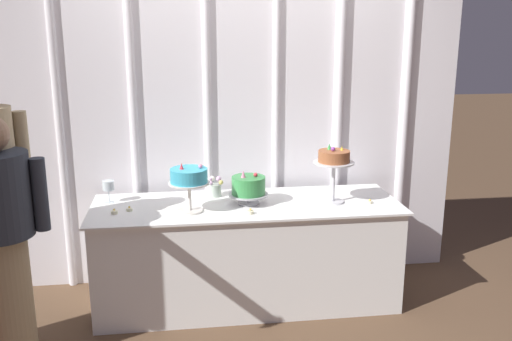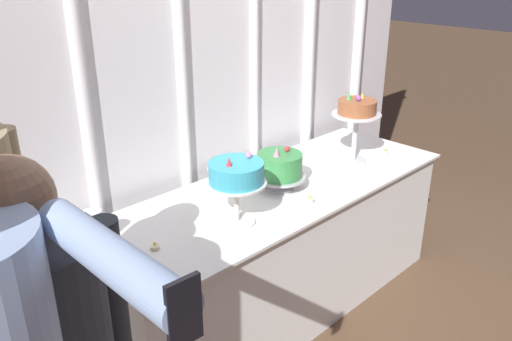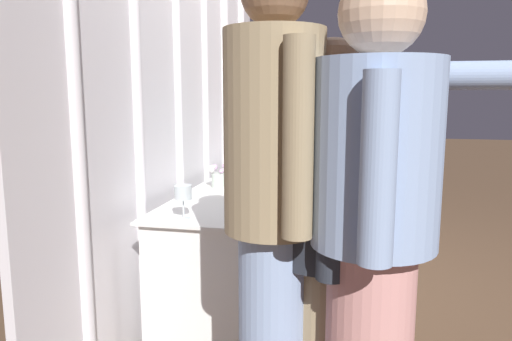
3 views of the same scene
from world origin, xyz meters
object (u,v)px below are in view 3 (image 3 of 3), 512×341
at_px(flower_vase, 219,178).
at_px(wine_glass, 183,193).
at_px(guest_man_dark_suit, 329,256).
at_px(guest_man_pink_jacket, 273,213).
at_px(tealight_far_right, 296,163).
at_px(cake_table, 260,239).
at_px(tealight_near_left, 237,211).
at_px(guest_girl_blue_dress, 375,243).
at_px(tealight_far_left, 241,216).
at_px(cake_display_rightmost, 283,130).
at_px(tealight_near_right, 295,182).
at_px(cake_display_center, 261,164).
at_px(cake_display_leftmost, 267,156).

bearing_deg(flower_vase, wine_glass, -175.88).
distance_m(guest_man_dark_suit, guest_man_pink_jacket, 0.24).
bearing_deg(tealight_far_right, cake_table, 172.29).
xyz_separation_m(tealight_near_left, guest_girl_blue_dress, (-0.84, -0.62, 0.14)).
xyz_separation_m(wine_glass, tealight_far_left, (0.06, -0.25, -0.11)).
bearing_deg(flower_vase, tealight_far_left, -155.66).
height_order(tealight_far_right, guest_girl_blue_dress, guest_girl_blue_dress).
bearing_deg(guest_man_pink_jacket, cake_display_rightmost, 8.35).
distance_m(cake_table, wine_glass, 1.08).
xyz_separation_m(tealight_near_right, guest_girl_blue_dress, (-1.63, -0.45, 0.14)).
bearing_deg(cake_display_center, guest_man_pink_jacket, -166.96).
relative_size(cake_display_leftmost, cake_display_rightmost, 0.81).
xyz_separation_m(tealight_far_right, guest_man_dark_suit, (-2.32, -0.42, 0.04)).
height_order(cake_table, guest_man_dark_suit, guest_man_dark_suit).
xyz_separation_m(cake_display_leftmost, tealight_near_left, (-0.40, 0.07, -0.22)).
relative_size(cake_display_center, tealight_far_right, 7.26).
relative_size(tealight_near_right, guest_man_dark_suit, 0.03).
bearing_deg(tealight_far_left, flower_vase, 24.34).
xyz_separation_m(flower_vase, tealight_near_right, (0.20, -0.44, -0.05)).
distance_m(cake_display_rightmost, tealight_near_right, 0.69).
height_order(wine_glass, tealight_near_right, wine_glass).
bearing_deg(cake_display_center, cake_display_rightmost, -4.47).
xyz_separation_m(tealight_near_left, tealight_near_right, (0.79, -0.17, 0.00)).
relative_size(tealight_far_right, guest_girl_blue_dress, 0.02).
bearing_deg(cake_display_rightmost, cake_table, 175.04).
relative_size(flower_vase, guest_man_pink_jacket, 0.09).
bearing_deg(guest_girl_blue_dress, tealight_near_right, 15.34).
bearing_deg(guest_man_pink_jacket, wine_glass, 41.41).
bearing_deg(guest_man_dark_suit, guest_girl_blue_dress, -140.79).
relative_size(cake_display_rightmost, tealight_far_left, 9.51).
bearing_deg(guest_man_dark_suit, tealight_near_left, 35.64).
bearing_deg(tealight_near_left, tealight_far_left, -154.74).
bearing_deg(flower_vase, guest_man_pink_jacket, -156.62).
distance_m(cake_display_center, guest_man_dark_suit, 1.57).
relative_size(cake_display_center, tealight_near_right, 6.39).
height_order(wine_glass, guest_man_pink_jacket, guest_man_pink_jacket).
bearing_deg(wine_glass, tealight_far_left, -76.43).
distance_m(tealight_far_left, guest_man_dark_suit, 0.73).
xyz_separation_m(flower_vase, guest_man_dark_suit, (-1.26, -0.75, -0.01)).
relative_size(tealight_near_right, guest_man_pink_jacket, 0.03).
bearing_deg(cake_display_center, tealight_near_left, -176.70).
relative_size(wine_glass, tealight_near_left, 3.73).
relative_size(cake_display_leftmost, tealight_near_left, 7.97).
xyz_separation_m(cake_table, cake_display_rightmost, (0.60, -0.05, 0.67)).
bearing_deg(cake_display_leftmost, wine_glass, 153.34).
distance_m(tealight_near_right, guest_man_pink_jacket, 1.56).
xyz_separation_m(cake_display_center, guest_girl_blue_dress, (-1.65, -0.67, 0.03)).
bearing_deg(flower_vase, guest_girl_blue_dress, -148.27).
relative_size(guest_man_dark_suit, guest_man_pink_jacket, 0.87).
bearing_deg(cake_display_leftmost, tealight_far_left, 177.21).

